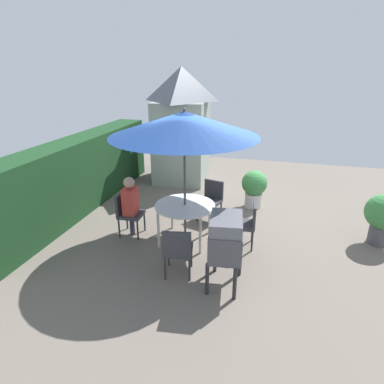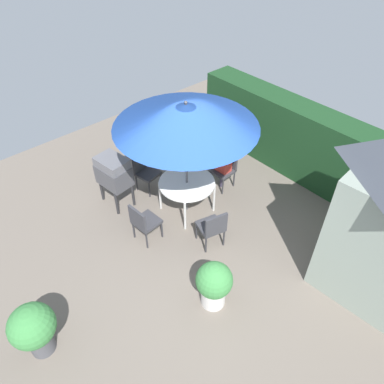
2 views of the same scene
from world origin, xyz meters
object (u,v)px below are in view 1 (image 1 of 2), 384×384
chair_toward_hedge (247,222)px  garden_shed (182,124)px  patio_umbrella (184,124)px  person_in_red (130,200)px  potted_plant_by_shed (254,187)px  potted_plant_by_grill (383,215)px  chair_near_shed (127,211)px  chair_toward_house (211,198)px  patio_table (185,208)px  chair_far_side (178,249)px  bbq_grill (226,238)px

chair_toward_hedge → garden_shed: bearing=33.5°
patio_umbrella → chair_toward_hedge: bearing=-85.4°
person_in_red → chair_toward_hedge: bearing=-86.3°
potted_plant_by_shed → person_in_red: person_in_red is taller
potted_plant_by_shed → person_in_red: bearing=132.1°
patio_umbrella → person_in_red: patio_umbrella is taller
potted_plant_by_shed → potted_plant_by_grill: (-1.16, -2.55, 0.08)m
chair_near_shed → person_in_red: person_in_red is taller
chair_toward_hedge → chair_toward_house: size_ratio=1.00×
chair_near_shed → potted_plant_by_shed: (2.09, -2.40, 0.01)m
chair_near_shed → chair_toward_hedge: (0.16, -2.43, 0.00)m
chair_near_shed → potted_plant_by_shed: bearing=-48.9°
garden_shed → potted_plant_by_shed: bearing=-125.1°
potted_plant_by_shed → person_in_red: 3.12m
patio_umbrella → potted_plant_by_grill: size_ratio=2.65×
chair_near_shed → chair_toward_house: size_ratio=1.00×
potted_plant_by_shed → potted_plant_by_grill: size_ratio=0.92×
patio_table → chair_far_side: size_ratio=1.31×
chair_far_side → chair_toward_house: size_ratio=1.00×
chair_toward_hedge → patio_table: bearing=94.6°
bbq_grill → potted_plant_by_shed: bearing=-3.2°
patio_umbrella → person_in_red: (-0.06, 1.13, -1.55)m
garden_shed → potted_plant_by_grill: 5.73m
chair_far_side → patio_umbrella: bearing=10.6°
bbq_grill → potted_plant_by_grill: bbq_grill is taller
patio_table → potted_plant_by_grill: potted_plant_by_grill is taller
person_in_red → chair_far_side: bearing=-130.0°
garden_shed → chair_far_side: bearing=-164.2°
chair_near_shed → person_in_red: (0.00, -0.09, 0.26)m
chair_far_side → potted_plant_by_grill: (2.06, -3.50, 0.09)m
garden_shed → bbq_grill: 5.40m
potted_plant_by_grill → bbq_grill: bearing=127.3°
patio_umbrella → chair_far_side: bearing=-169.4°
potted_plant_by_grill → patio_umbrella: bearing=103.1°
chair_near_shed → chair_far_side: size_ratio=1.00×
patio_table → potted_plant_by_grill: (0.87, -3.72, -0.10)m
chair_near_shed → chair_far_side: same height
chair_near_shed → patio_table: bearing=-87.2°
chair_far_side → chair_toward_house: bearing=-1.9°
chair_far_side → chair_toward_house: (2.29, -0.08, 0.00)m
garden_shed → patio_umbrella: garden_shed is taller
garden_shed → patio_umbrella: (-3.67, -1.16, 0.65)m
chair_near_shed → potted_plant_by_shed: potted_plant_by_shed is taller
chair_toward_hedge → patio_umbrella: bearing=94.6°
potted_plant_by_grill → person_in_red: size_ratio=0.81×
patio_table → chair_far_side: 1.23m
garden_shed → patio_table: garden_shed is taller
chair_toward_hedge → chair_toward_house: 1.35m
chair_near_shed → chair_toward_house: (1.15, -1.52, 0.00)m
chair_toward_hedge → potted_plant_by_grill: 2.63m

